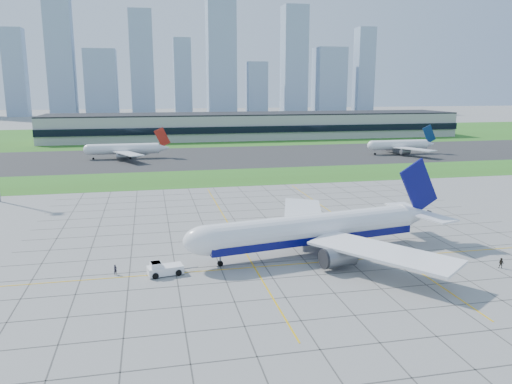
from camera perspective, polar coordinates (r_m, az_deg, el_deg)
ground at (r=95.31m, az=5.50°, el=-7.70°), size 1400.00×1400.00×0.00m
grass_median at (r=180.47m, az=-3.12°, el=1.70°), size 700.00×35.00×0.04m
asphalt_taxiway at (r=234.30m, az=-5.24°, el=4.02°), size 700.00×75.00×0.04m
grass_far at (r=343.08m, az=-7.49°, el=6.45°), size 700.00×145.00×0.04m
apron_markings at (r=105.48m, az=3.90°, el=-5.72°), size 120.00×130.00×0.03m
terminal at (r=323.41m, az=-0.01°, el=7.63°), size 260.00×43.00×15.80m
city_skyline at (r=606.39m, az=-10.64°, el=14.25°), size 523.00×32.40×160.00m
airliner at (r=97.66m, az=6.71°, el=-4.30°), size 55.25×55.52×17.51m
pushback_tug at (r=88.65m, az=-10.52°, el=-8.64°), size 8.90×3.92×2.44m
crew_near at (r=90.67m, az=-15.77°, el=-8.55°), size 0.78×0.77×1.82m
crew_far at (r=100.35m, az=26.23°, el=-7.32°), size 1.17×1.19×1.94m
distant_jet_1 at (r=234.84m, az=-14.69°, el=4.80°), size 36.29×42.66×14.08m
distant_jet_2 at (r=252.98m, az=16.16°, el=5.20°), size 33.45×42.66×14.08m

